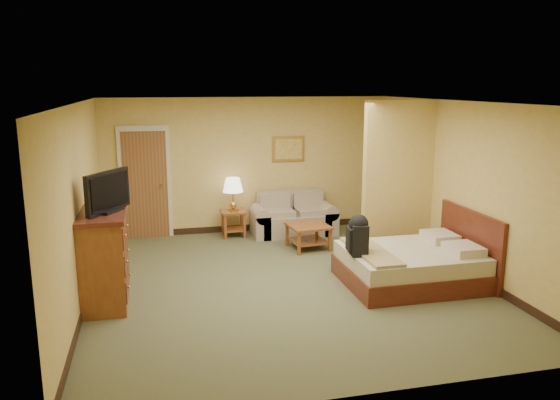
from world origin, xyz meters
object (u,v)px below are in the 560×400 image
object	(u,v)px
coffee_table	(308,232)
dresser	(104,258)
bed	(414,264)
loveseat	(293,220)

from	to	relation	value
coffee_table	dresser	xyz separation A→B (m)	(-3.27, -1.74, 0.32)
dresser	bed	distance (m)	4.32
coffee_table	bed	world-z (taller)	bed
dresser	bed	xyz separation A→B (m)	(4.30, -0.23, -0.34)
coffee_table	dresser	distance (m)	3.72
loveseat	dresser	xyz separation A→B (m)	(-3.26, -2.75, 0.36)
loveseat	bed	xyz separation A→B (m)	(1.03, -2.98, 0.02)
loveseat	coffee_table	distance (m)	1.02
loveseat	dresser	world-z (taller)	dresser
loveseat	coffee_table	bearing A→B (deg)	-89.69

